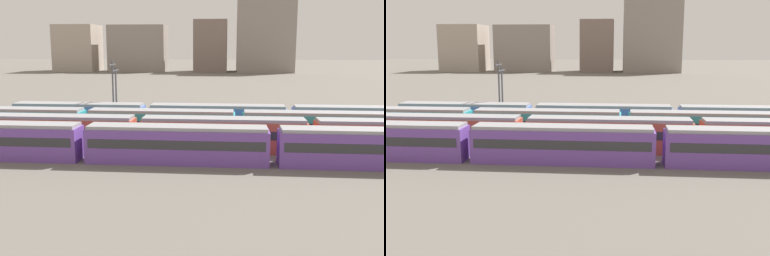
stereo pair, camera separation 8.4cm
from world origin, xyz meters
The scene contains 11 objects.
ground_plane centered at (0.00, 7.80, 0.00)m, with size 600.00×600.00×0.00m, color #666059.
train_track_0 centered at (30.92, 0.00, 1.90)m, with size 93.60×3.06×3.75m.
train_track_1 centered at (16.46, 5.20, 1.90)m, with size 55.80×3.06×3.75m.
train_track_2 centered at (27.69, 10.40, 1.90)m, with size 93.60×3.06×3.75m.
train_track_3 centered at (15.46, 15.60, 1.90)m, with size 55.80×3.06×3.75m.
catenary_pole_1 centered at (0.61, 18.50, 5.25)m, with size 0.24×3.20×9.43m.
catenary_pole_3 centered at (1.05, 18.54, 4.84)m, with size 0.24×3.20×8.63m.
distant_building_0 centered at (-51.17, 150.64, 10.06)m, with size 17.66×17.62×20.12m, color #A89989.
distant_building_1 centered at (-23.93, 150.64, 9.96)m, with size 24.62×13.67×19.92m, color gray.
distant_building_2 centered at (7.92, 150.64, 11.01)m, with size 14.01×14.90×22.02m, color #7A665B.
distant_building_3 centered at (31.10, 150.64, 15.56)m, with size 23.89×18.07×31.13m, color gray.
Camera 1 is at (17.33, -41.93, 11.57)m, focal length 40.97 mm.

